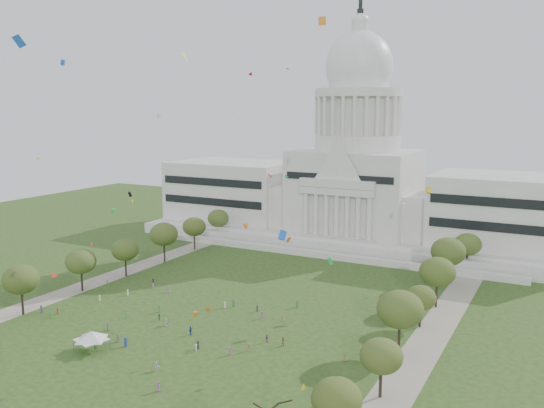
# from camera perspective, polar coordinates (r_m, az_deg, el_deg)

# --- Properties ---
(ground) EXTENTS (400.00, 400.00, 0.00)m
(ground) POSITION_cam_1_polar(r_m,az_deg,el_deg) (129.37, -9.62, -13.51)
(ground) COLOR #294618
(ground) RESTS_ON ground
(capitol) EXTENTS (160.00, 64.50, 91.30)m
(capitol) POSITION_cam_1_polar(r_m,az_deg,el_deg) (221.90, 8.31, 2.14)
(capitol) COLOR beige
(capitol) RESTS_ON ground
(path_left) EXTENTS (8.00, 160.00, 0.04)m
(path_left) POSITION_cam_1_polar(r_m,az_deg,el_deg) (180.61, -16.01, -7.04)
(path_left) COLOR gray
(path_left) RESTS_ON ground
(path_right) EXTENTS (8.00, 160.00, 0.04)m
(path_right) POSITION_cam_1_polar(r_m,az_deg,el_deg) (136.12, 15.47, -12.53)
(path_right) COLOR gray
(path_right) RESTS_ON ground
(row_tree_r_0) EXTENTS (7.67, 7.67, 10.91)m
(row_tree_r_0) POSITION_cam_1_polar(r_m,az_deg,el_deg) (90.24, 6.43, -18.67)
(row_tree_r_0) COLOR black
(row_tree_r_0) RESTS_ON ground
(row_tree_l_1) EXTENTS (8.86, 8.86, 12.59)m
(row_tree_l_1) POSITION_cam_1_polar(r_m,az_deg,el_deg) (154.21, -23.63, -6.87)
(row_tree_l_1) COLOR black
(row_tree_l_1) RESTS_ON ground
(row_tree_r_1) EXTENTS (7.58, 7.58, 10.78)m
(row_tree_r_1) POSITION_cam_1_polar(r_m,az_deg,el_deg) (105.12, 10.78, -14.59)
(row_tree_r_1) COLOR black
(row_tree_r_1) RESTS_ON ground
(row_tree_l_2) EXTENTS (8.42, 8.42, 11.97)m
(row_tree_l_2) POSITION_cam_1_polar(r_m,az_deg,el_deg) (167.76, -18.42, -5.42)
(row_tree_l_2) COLOR black
(row_tree_l_2) RESTS_ON ground
(row_tree_r_2) EXTENTS (9.55, 9.55, 13.58)m
(row_tree_r_2) POSITION_cam_1_polar(r_m,az_deg,el_deg) (122.09, 12.58, -10.17)
(row_tree_r_2) COLOR black
(row_tree_r_2) RESTS_ON ground
(row_tree_l_3) EXTENTS (8.12, 8.12, 11.55)m
(row_tree_l_3) POSITION_cam_1_polar(r_m,az_deg,el_deg) (178.65, -14.35, -4.43)
(row_tree_l_3) COLOR black
(row_tree_l_3) RESTS_ON ground
(row_tree_r_3) EXTENTS (7.01, 7.01, 9.98)m
(row_tree_r_3) POSITION_cam_1_polar(r_m,az_deg,el_deg) (138.55, 14.54, -8.98)
(row_tree_r_3) COLOR black
(row_tree_r_3) RESTS_ON ground
(row_tree_l_4) EXTENTS (9.29, 9.29, 13.21)m
(row_tree_l_4) POSITION_cam_1_polar(r_m,az_deg,el_deg) (192.07, -10.67, -2.97)
(row_tree_l_4) COLOR black
(row_tree_l_4) RESTS_ON ground
(row_tree_r_4) EXTENTS (9.19, 9.19, 13.06)m
(row_tree_r_4) POSITION_cam_1_polar(r_m,az_deg,el_deg) (152.41, 16.08, -6.49)
(row_tree_r_4) COLOR black
(row_tree_r_4) RESTS_ON ground
(row_tree_l_5) EXTENTS (8.33, 8.33, 11.85)m
(row_tree_l_5) POSITION_cam_1_polar(r_m,az_deg,el_deg) (207.43, -7.72, -2.24)
(row_tree_l_5) COLOR black
(row_tree_l_5) RESTS_ON ground
(row_tree_r_5) EXTENTS (9.82, 9.82, 13.96)m
(row_tree_r_5) POSITION_cam_1_polar(r_m,az_deg,el_deg) (171.64, 17.07, -4.53)
(row_tree_r_5) COLOR black
(row_tree_r_5) RESTS_ON ground
(row_tree_l_6) EXTENTS (8.19, 8.19, 11.64)m
(row_tree_l_6) POSITION_cam_1_polar(r_m,az_deg,el_deg) (223.03, -5.36, -1.41)
(row_tree_l_6) COLOR black
(row_tree_l_6) RESTS_ON ground
(row_tree_r_6) EXTENTS (8.42, 8.42, 11.97)m
(row_tree_r_6) POSITION_cam_1_polar(r_m,az_deg,el_deg) (188.80, 18.82, -3.81)
(row_tree_r_6) COLOR black
(row_tree_r_6) RESTS_ON ground
(big_bare_tree) EXTENTS (6.00, 5.00, 12.80)m
(big_bare_tree) POSITION_cam_1_polar(r_m,az_deg,el_deg) (85.60, -0.35, -19.56)
(big_bare_tree) COLOR black
(big_bare_tree) RESTS_ON ground
(event_tent) EXTENTS (9.65, 9.65, 4.35)m
(event_tent) POSITION_cam_1_polar(r_m,az_deg,el_deg) (128.88, -17.46, -12.30)
(event_tent) COLOR #4C4C4C
(event_tent) RESTS_ON ground
(person_0) EXTENTS (0.92, 0.95, 1.65)m
(person_0) POSITION_cam_1_polar(r_m,az_deg,el_deg) (120.28, 7.21, -14.85)
(person_0) COLOR olive
(person_0) RESTS_ON ground
(person_2) EXTENTS (1.12, 1.01, 1.96)m
(person_2) POSITION_cam_1_polar(r_m,az_deg,el_deg) (126.18, 1.13, -13.50)
(person_2) COLOR olive
(person_2) RESTS_ON ground
(person_3) EXTENTS (0.88, 1.11, 1.52)m
(person_3) POSITION_cam_1_polar(r_m,az_deg,el_deg) (124.95, -7.53, -13.93)
(person_3) COLOR silver
(person_3) RESTS_ON ground
(person_4) EXTENTS (0.74, 1.23, 2.01)m
(person_4) POSITION_cam_1_polar(r_m,az_deg,el_deg) (133.12, -8.08, -12.32)
(person_4) COLOR navy
(person_4) RESTS_ON ground
(person_5) EXTENTS (1.94, 1.47, 1.96)m
(person_5) POSITION_cam_1_polar(r_m,az_deg,el_deg) (139.22, -10.45, -11.40)
(person_5) COLOR silver
(person_5) RESTS_ON ground
(person_6) EXTENTS (0.83, 1.07, 1.93)m
(person_6) POSITION_cam_1_polar(r_m,az_deg,el_deg) (110.08, -11.19, -17.30)
(person_6) COLOR #994C8C
(person_6) RESTS_ON ground
(person_7) EXTENTS (0.76, 0.67, 1.74)m
(person_7) POSITION_cam_1_polar(r_m,az_deg,el_deg) (129.64, -17.11, -13.34)
(person_7) COLOR #33723F
(person_7) RESTS_ON ground
(person_8) EXTENTS (0.92, 0.82, 1.60)m
(person_8) POSITION_cam_1_polar(r_m,az_deg,el_deg) (143.06, -11.09, -10.92)
(person_8) COLOR #4C4C51
(person_8) RESTS_ON ground
(person_9) EXTENTS (1.26, 1.18, 1.77)m
(person_9) POSITION_cam_1_polar(r_m,az_deg,el_deg) (124.05, -2.30, -13.97)
(person_9) COLOR olive
(person_9) RESTS_ON ground
(person_10) EXTENTS (0.72, 1.12, 1.78)m
(person_10) POSITION_cam_1_polar(r_m,az_deg,el_deg) (128.24, -0.50, -13.15)
(person_10) COLOR #994C8C
(person_10) RESTS_ON ground
(person_11) EXTENTS (1.83, 0.94, 1.88)m
(person_11) POSITION_cam_1_polar(r_m,az_deg,el_deg) (117.65, -11.41, -15.49)
(person_11) COLOR silver
(person_11) RESTS_ON ground
(distant_crowd) EXTENTS (57.12, 39.50, 1.95)m
(distant_crowd) POSITION_cam_1_polar(r_m,az_deg,el_deg) (147.29, -10.78, -10.27)
(distant_crowd) COLOR #4C4C51
(distant_crowd) RESTS_ON ground
(kite_swarm) EXTENTS (83.67, 96.68, 63.97)m
(kite_swarm) POSITION_cam_1_polar(r_m,az_deg,el_deg) (124.99, -6.74, 0.32)
(kite_swarm) COLOR white
(kite_swarm) RESTS_ON ground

